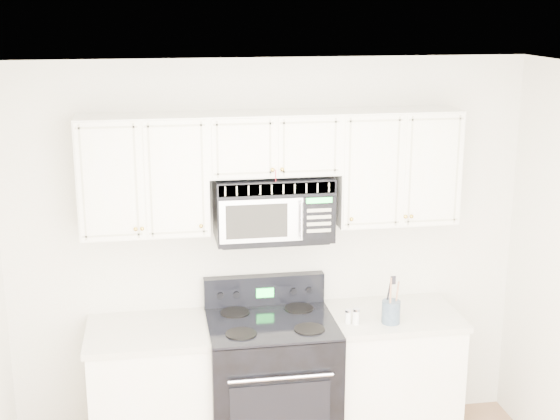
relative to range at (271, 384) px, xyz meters
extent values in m
cube|color=silver|center=(0.04, -1.40, 2.12)|extent=(3.50, 3.50, 0.01)
cube|color=white|center=(0.04, 0.35, 0.82)|extent=(3.50, 0.01, 2.60)
cube|color=white|center=(-0.76, 0.03, -0.04)|extent=(0.82, 0.63, 0.88)
cube|color=white|center=(-0.76, 0.03, 0.42)|extent=(0.86, 0.65, 0.04)
cube|color=white|center=(0.84, 0.03, -0.04)|extent=(0.82, 0.63, 0.88)
cube|color=white|center=(0.84, 0.03, 0.42)|extent=(0.86, 0.65, 0.04)
cube|color=black|center=(0.00, -0.01, -0.02)|extent=(0.83, 0.71, 0.92)
cube|color=black|center=(0.00, -0.36, -0.03)|extent=(0.63, 0.01, 0.44)
cylinder|color=silver|center=(0.00, -0.39, 0.24)|extent=(0.65, 0.02, 0.02)
cube|color=black|center=(0.00, -0.01, 0.44)|extent=(0.83, 0.71, 0.02)
cube|color=black|center=(0.00, 0.31, 0.54)|extent=(0.83, 0.08, 0.22)
cube|color=#1AD83B|center=(0.00, 0.26, 0.54)|extent=(0.12, 0.00, 0.07)
cube|color=white|center=(-0.78, 0.18, 1.41)|extent=(0.80, 0.33, 0.75)
cube|color=white|center=(0.86, 0.18, 1.41)|extent=(0.80, 0.33, 0.75)
cube|color=white|center=(0.04, 0.18, 1.59)|extent=(0.84, 0.33, 0.39)
sphere|color=gold|center=(-0.80, -0.01, 1.12)|extent=(0.03, 0.03, 0.03)
sphere|color=gold|center=(-0.44, -0.01, 1.12)|extent=(0.03, 0.03, 0.03)
sphere|color=gold|center=(0.52, -0.01, 1.12)|extent=(0.03, 0.03, 0.03)
sphere|color=gold|center=(0.88, -0.01, 1.12)|extent=(0.03, 0.03, 0.03)
sphere|color=gold|center=(0.01, -0.01, 1.46)|extent=(0.03, 0.03, 0.03)
sphere|color=gold|center=(0.07, -0.01, 1.46)|extent=(0.03, 0.03, 0.03)
cylinder|color=red|center=(0.03, -0.01, 1.40)|extent=(0.01, 0.00, 0.11)
sphere|color=gold|center=(0.03, -0.01, 1.34)|extent=(0.04, 0.04, 0.04)
cube|color=black|center=(0.04, 0.16, 1.17)|extent=(0.75, 0.38, 0.42)
cube|color=beige|center=(0.04, -0.02, 1.34)|extent=(0.73, 0.01, 0.07)
cube|color=#B6B6B6|center=(-0.06, -0.03, 1.14)|extent=(0.53, 0.01, 0.28)
cube|color=black|center=(-0.09, -0.04, 1.14)|extent=(0.39, 0.01, 0.22)
cube|color=black|center=(0.30, -0.03, 1.14)|extent=(0.21, 0.01, 0.28)
cube|color=#1AD83B|center=(0.30, -0.04, 1.26)|extent=(0.17, 0.00, 0.03)
cylinder|color=silver|center=(0.18, -0.07, 1.14)|extent=(0.02, 0.02, 0.24)
cylinder|color=slate|center=(0.77, -0.12, 0.51)|extent=(0.12, 0.12, 0.15)
cylinder|color=#AC7557|center=(0.80, -0.12, 0.59)|extent=(0.01, 0.01, 0.26)
cylinder|color=black|center=(0.75, -0.10, 0.60)|extent=(0.01, 0.01, 0.28)
cylinder|color=#AC7557|center=(0.75, -0.15, 0.61)|extent=(0.01, 0.01, 0.30)
cylinder|color=white|center=(0.49, -0.09, 0.48)|extent=(0.04, 0.04, 0.08)
cylinder|color=silver|center=(0.49, -0.09, 0.52)|extent=(0.04, 0.04, 0.02)
cylinder|color=white|center=(0.54, -0.11, 0.48)|extent=(0.04, 0.04, 0.09)
cylinder|color=silver|center=(0.54, -0.11, 0.54)|extent=(0.05, 0.05, 0.02)
camera|label=1|loc=(-0.72, -4.65, 2.46)|focal=50.00mm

